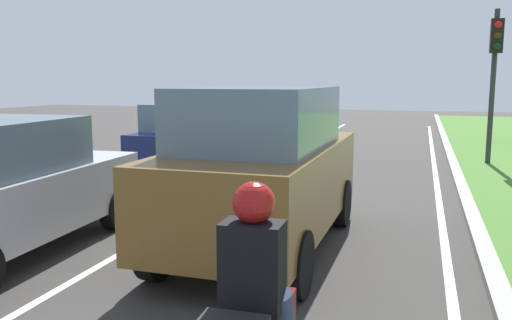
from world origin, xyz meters
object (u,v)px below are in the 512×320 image
object	(u,v)px
car_sedan_left_lane	(4,188)
traffic_light_near_right	(495,61)
car_suv_ahead	(262,168)
rider_person	(254,264)
car_hatchback_far	(186,138)

from	to	relation	value
car_sedan_left_lane	traffic_light_near_right	size ratio (longest dim) A/B	1.02
car_sedan_left_lane	traffic_light_near_right	world-z (taller)	traffic_light_near_right
car_suv_ahead	rider_person	world-z (taller)	car_suv_ahead
rider_person	traffic_light_near_right	distance (m)	13.11
car_suv_ahead	car_hatchback_far	xyz separation A→B (m)	(-3.71, 5.59, -0.28)
car_suv_ahead	rider_person	distance (m)	3.94
car_hatchback_far	traffic_light_near_right	xyz separation A→B (m)	(7.62, 3.31, 1.99)
car_suv_ahead	traffic_light_near_right	world-z (taller)	traffic_light_near_right
car_suv_ahead	car_sedan_left_lane	distance (m)	3.53
car_hatchback_far	traffic_light_near_right	size ratio (longest dim) A/B	0.88
car_hatchback_far	traffic_light_near_right	bearing A→B (deg)	24.86
car_suv_ahead	traffic_light_near_right	size ratio (longest dim) A/B	1.06
car_suv_ahead	car_hatchback_far	size ratio (longest dim) A/B	1.21
car_sedan_left_lane	car_hatchback_far	xyz separation A→B (m)	(-0.40, 6.80, -0.04)
car_hatchback_far	rider_person	distance (m)	10.53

